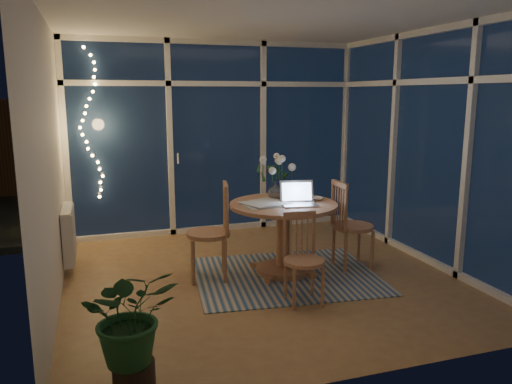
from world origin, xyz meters
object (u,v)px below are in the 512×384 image
chair_left (208,231)px  chair_front (304,259)px  chair_right (353,224)px  laptop (300,193)px  flower_vase (276,189)px  potted_plant (132,331)px  dining_table (283,238)px

chair_left → chair_front: (0.69, -0.87, -0.09)m
chair_right → chair_front: size_ratio=1.17×
chair_left → chair_front: 1.12m
laptop → flower_vase: 0.40m
chair_left → chair_right: size_ratio=1.03×
chair_left → laptop: (0.91, -0.23, 0.39)m
laptop → chair_right: bearing=15.3°
flower_vase → potted_plant: (-1.69, -1.89, -0.49)m
chair_left → laptop: size_ratio=2.88×
chair_right → flower_vase: bearing=70.7°
dining_table → potted_plant: size_ratio=1.49×
chair_right → potted_plant: 2.94m
laptop → dining_table: bearing=137.7°
potted_plant → chair_front: bearing=28.6°
chair_right → chair_left: bearing=86.4°
chair_left → laptop: laptop is taller
dining_table → chair_right: size_ratio=1.14×
dining_table → flower_vase: size_ratio=5.38×
dining_table → chair_right: 0.80m
laptop → potted_plant: laptop is taller
dining_table → flower_vase: 0.54m
chair_left → dining_table: bearing=95.4°
chair_right → laptop: bearing=98.2°
dining_table → laptop: bearing=-51.8°
chair_front → potted_plant: chair_front is taller
chair_front → flower_vase: (0.10, 1.02, 0.45)m
chair_left → potted_plant: size_ratio=1.34×
laptop → potted_plant: 2.41m
dining_table → flower_vase: bearing=90.1°
dining_table → chair_right: chair_right is taller
dining_table → chair_left: (-0.79, 0.08, 0.13)m
flower_vase → potted_plant: size_ratio=0.28×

